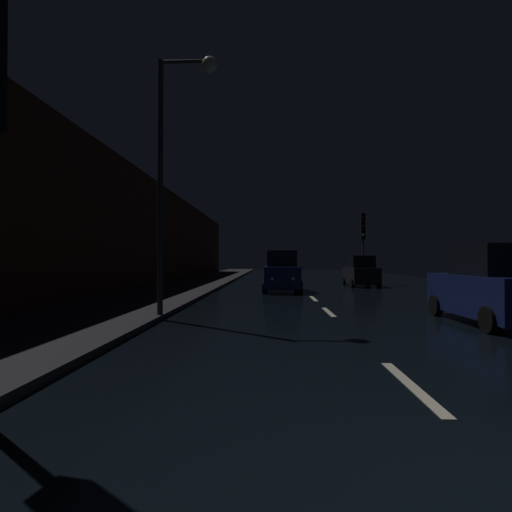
{
  "coord_description": "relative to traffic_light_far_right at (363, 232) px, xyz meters",
  "views": [
    {
      "loc": [
        -1.87,
        -2.22,
        1.67
      ],
      "look_at": [
        -2.55,
        15.48,
        1.88
      ],
      "focal_mm": 26.96,
      "sensor_mm": 36.0,
      "label": 1
    }
  ],
  "objects": [
    {
      "name": "ground",
      "position": [
        -4.8,
        -1.3,
        -3.73
      ],
      "size": [
        26.6,
        84.0,
        0.02
      ],
      "primitive_type": "cube",
      "color": "black"
    },
    {
      "name": "car_parked_right_near",
      "position": [
        -0.8,
        -17.6,
        -2.76
      ],
      "size": [
        1.92,
        4.16,
        2.1
      ],
      "rotation": [
        0.0,
        0.0,
        1.57
      ],
      "color": "#141E51",
      "rests_on": "ground"
    },
    {
      "name": "building_facade_left",
      "position": [
        -14.5,
        -4.8,
        -0.28
      ],
      "size": [
        0.8,
        63.0,
        6.88
      ],
      "primitive_type": "cube",
      "color": "#472319",
      "rests_on": "ground"
    },
    {
      "name": "streetlamp_overhead",
      "position": [
        -9.35,
        -17.28,
        1.19
      ],
      "size": [
        1.7,
        0.44,
        7.45
      ],
      "color": "#2D2D30",
      "rests_on": "ground"
    },
    {
      "name": "traffic_light_far_right",
      "position": [
        0.0,
        0.0,
        0.0
      ],
      "size": [
        0.32,
        0.47,
        5.1
      ],
      "rotation": [
        0.0,
        0.0,
        -1.63
      ],
      "color": "#38383A",
      "rests_on": "ground"
    },
    {
      "name": "lane_centerline",
      "position": [
        -4.8,
        -5.73,
        -3.72
      ],
      "size": [
        0.16,
        36.59,
        0.01
      ],
      "color": "beige",
      "rests_on": "ground"
    },
    {
      "name": "car_approaching_headlights",
      "position": [
        -6.09,
        -7.09,
        -2.71
      ],
      "size": [
        2.02,
        4.38,
        2.2
      ],
      "rotation": [
        0.0,
        0.0,
        -1.57
      ],
      "color": "#141E51",
      "rests_on": "ground"
    },
    {
      "name": "car_parked_right_far",
      "position": [
        -0.8,
        -2.7,
        -2.81
      ],
      "size": [
        1.82,
        3.94,
        1.99
      ],
      "rotation": [
        0.0,
        0.0,
        1.57
      ],
      "color": "black",
      "rests_on": "ground"
    },
    {
      "name": "sidewalk_left",
      "position": [
        -11.9,
        -1.3,
        -3.65
      ],
      "size": [
        4.4,
        84.0,
        0.15
      ],
      "primitive_type": "cube",
      "color": "#28282B",
      "rests_on": "ground"
    }
  ]
}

